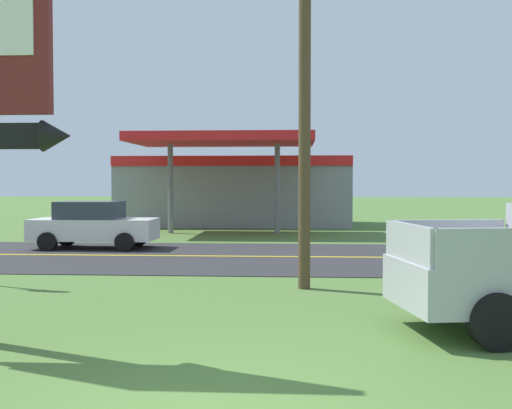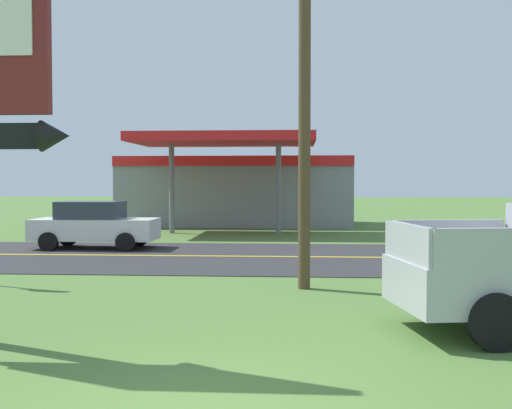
# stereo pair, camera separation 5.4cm
# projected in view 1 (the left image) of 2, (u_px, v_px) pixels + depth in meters

# --- Properties ---
(road_asphalt) EXTENTS (140.00, 8.00, 0.02)m
(road_asphalt) POSITION_uv_depth(u_px,v_px,m) (266.00, 257.00, 19.15)
(road_asphalt) COLOR #2B2B2D
(road_asphalt) RESTS_ON ground
(road_centre_line) EXTENTS (126.00, 0.20, 0.01)m
(road_centre_line) POSITION_uv_depth(u_px,v_px,m) (266.00, 256.00, 19.15)
(road_centre_line) COLOR gold
(road_centre_line) RESTS_ON road_asphalt
(utility_pole) EXTENTS (2.09, 0.26, 9.47)m
(utility_pole) POSITION_uv_depth(u_px,v_px,m) (305.00, 53.00, 13.35)
(utility_pole) COLOR brown
(utility_pole) RESTS_ON ground
(gas_station) EXTENTS (12.00, 11.50, 4.40)m
(gas_station) POSITION_uv_depth(u_px,v_px,m) (236.00, 189.00, 33.51)
(gas_station) COLOR gray
(gas_station) RESTS_ON ground
(car_white_near_lane) EXTENTS (4.20, 2.00, 1.64)m
(car_white_near_lane) POSITION_uv_depth(u_px,v_px,m) (93.00, 225.00, 21.50)
(car_white_near_lane) COLOR silver
(car_white_near_lane) RESTS_ON ground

